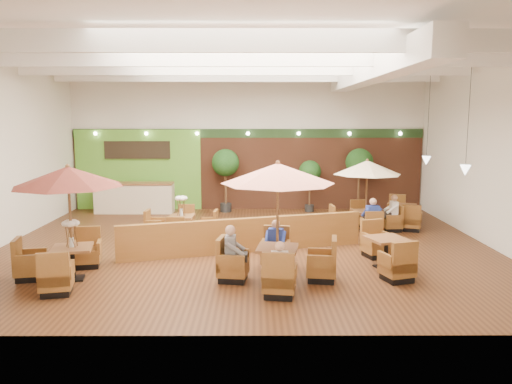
{
  "coord_description": "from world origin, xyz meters",
  "views": [
    {
      "loc": [
        0.25,
        -14.02,
        3.67
      ],
      "look_at": [
        0.3,
        0.5,
        1.5
      ],
      "focal_mm": 35.0,
      "sensor_mm": 36.0,
      "label": 1
    }
  ],
  "objects_px": {
    "topiary_1": "(310,174)",
    "diner_1": "(275,239)",
    "service_counter": "(135,198)",
    "topiary_0": "(226,165)",
    "table_1": "(278,200)",
    "table_4": "(386,253)",
    "table_3": "(182,224)",
    "topiary_2": "(359,165)",
    "table_2": "(367,182)",
    "booth_divider": "(245,235)",
    "table_0": "(66,198)",
    "diner_0": "(280,262)",
    "diner_2": "(233,248)",
    "table_5": "(404,215)",
    "diner_4": "(392,209)",
    "diner_3": "(372,214)"
  },
  "relations": [
    {
      "from": "topiary_2",
      "to": "diner_1",
      "type": "relative_size",
      "value": 3.39
    },
    {
      "from": "topiary_0",
      "to": "service_counter",
      "type": "bearing_deg",
      "value": -176.76
    },
    {
      "from": "topiary_2",
      "to": "diner_4",
      "type": "height_order",
      "value": "topiary_2"
    },
    {
      "from": "table_1",
      "to": "table_4",
      "type": "relative_size",
      "value": 1.0
    },
    {
      "from": "diner_3",
      "to": "diner_4",
      "type": "relative_size",
      "value": 1.04
    },
    {
      "from": "diner_2",
      "to": "table_5",
      "type": "bearing_deg",
      "value": 137.43
    },
    {
      "from": "table_3",
      "to": "diner_3",
      "type": "bearing_deg",
      "value": 2.14
    },
    {
      "from": "diner_0",
      "to": "diner_2",
      "type": "xyz_separation_m",
      "value": [
        -1.0,
        1.0,
        0.04
      ]
    },
    {
      "from": "table_5",
      "to": "topiary_2",
      "type": "height_order",
      "value": "topiary_2"
    },
    {
      "from": "topiary_0",
      "to": "diner_1",
      "type": "xyz_separation_m",
      "value": [
        1.64,
        -7.41,
        -1.1
      ]
    },
    {
      "from": "topiary_0",
      "to": "topiary_2",
      "type": "height_order",
      "value": "topiary_2"
    },
    {
      "from": "table_3",
      "to": "diner_3",
      "type": "distance_m",
      "value": 5.89
    },
    {
      "from": "table_2",
      "to": "topiary_2",
      "type": "relative_size",
      "value": 0.95
    },
    {
      "from": "service_counter",
      "to": "table_3",
      "type": "relative_size",
      "value": 1.33
    },
    {
      "from": "table_3",
      "to": "diner_4",
      "type": "relative_size",
      "value": 3.02
    },
    {
      "from": "table_1",
      "to": "table_5",
      "type": "distance_m",
      "value": 7.69
    },
    {
      "from": "table_2",
      "to": "topiary_0",
      "type": "xyz_separation_m",
      "value": [
        -4.74,
        3.42,
        0.21
      ]
    },
    {
      "from": "table_4",
      "to": "diner_3",
      "type": "height_order",
      "value": "diner_3"
    },
    {
      "from": "topiary_2",
      "to": "diner_0",
      "type": "xyz_separation_m",
      "value": [
        -3.57,
        -9.41,
        -1.12
      ]
    },
    {
      "from": "topiary_1",
      "to": "diner_1",
      "type": "height_order",
      "value": "topiary_1"
    },
    {
      "from": "booth_divider",
      "to": "table_2",
      "type": "bearing_deg",
      "value": 16.63
    },
    {
      "from": "topiary_2",
      "to": "diner_1",
      "type": "bearing_deg",
      "value": -115.72
    },
    {
      "from": "table_3",
      "to": "diner_4",
      "type": "xyz_separation_m",
      "value": [
        6.75,
        0.73,
        0.33
      ]
    },
    {
      "from": "table_3",
      "to": "diner_0",
      "type": "xyz_separation_m",
      "value": [
        2.78,
        -5.26,
        0.32
      ]
    },
    {
      "from": "table_0",
      "to": "diner_4",
      "type": "relative_size",
      "value": 3.61
    },
    {
      "from": "table_0",
      "to": "topiary_2",
      "type": "height_order",
      "value": "table_0"
    },
    {
      "from": "table_1",
      "to": "diner_1",
      "type": "distance_m",
      "value": 1.5
    },
    {
      "from": "diner_4",
      "to": "table_5",
      "type": "bearing_deg",
      "value": -32.9
    },
    {
      "from": "table_3",
      "to": "topiary_2",
      "type": "height_order",
      "value": "topiary_2"
    },
    {
      "from": "table_4",
      "to": "diner_3",
      "type": "relative_size",
      "value": 3.51
    },
    {
      "from": "table_3",
      "to": "diner_1",
      "type": "bearing_deg",
      "value": -46.09
    },
    {
      "from": "diner_2",
      "to": "topiary_0",
      "type": "bearing_deg",
      "value": -174.8
    },
    {
      "from": "diner_4",
      "to": "table_1",
      "type": "bearing_deg",
      "value": 143.37
    },
    {
      "from": "service_counter",
      "to": "table_5",
      "type": "distance_m",
      "value": 10.06
    },
    {
      "from": "topiary_2",
      "to": "booth_divider",
      "type": "bearing_deg",
      "value": -126.06
    },
    {
      "from": "table_5",
      "to": "topiary_0",
      "type": "height_order",
      "value": "topiary_0"
    },
    {
      "from": "table_4",
      "to": "topiary_2",
      "type": "distance_m",
      "value": 7.65
    },
    {
      "from": "table_2",
      "to": "diner_4",
      "type": "xyz_separation_m",
      "value": [
        0.86,
        -0.0,
        -0.89
      ]
    },
    {
      "from": "diner_1",
      "to": "topiary_2",
      "type": "bearing_deg",
      "value": -105.16
    },
    {
      "from": "table_1",
      "to": "diner_3",
      "type": "xyz_separation_m",
      "value": [
        3.1,
        4.13,
        -1.1
      ]
    },
    {
      "from": "table_3",
      "to": "table_5",
      "type": "bearing_deg",
      "value": 16.28
    },
    {
      "from": "diner_1",
      "to": "topiary_1",
      "type": "bearing_deg",
      "value": -91.97
    },
    {
      "from": "table_0",
      "to": "diner_0",
      "type": "height_order",
      "value": "table_0"
    },
    {
      "from": "service_counter",
      "to": "topiary_0",
      "type": "distance_m",
      "value": 3.75
    },
    {
      "from": "table_1",
      "to": "table_2",
      "type": "height_order",
      "value": "table_1"
    },
    {
      "from": "booth_divider",
      "to": "table_2",
      "type": "xyz_separation_m",
      "value": [
        3.89,
        2.55,
        1.16
      ]
    },
    {
      "from": "table_0",
      "to": "diner_1",
      "type": "height_order",
      "value": "table_0"
    },
    {
      "from": "booth_divider",
      "to": "diner_3",
      "type": "relative_size",
      "value": 8.82
    },
    {
      "from": "topiary_0",
      "to": "table_0",
      "type": "bearing_deg",
      "value": -110.38
    },
    {
      "from": "topiary_2",
      "to": "diner_4",
      "type": "bearing_deg",
      "value": -83.4
    }
  ]
}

